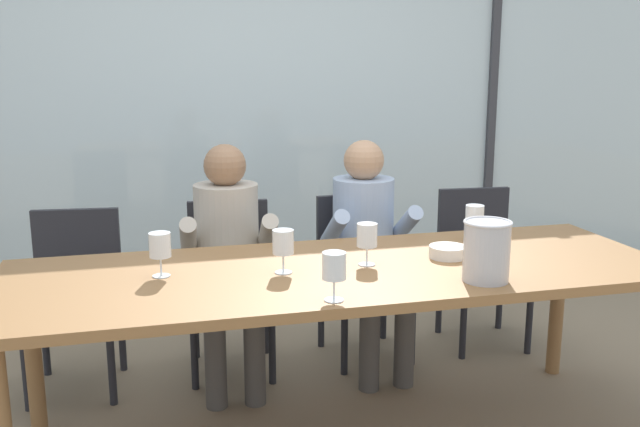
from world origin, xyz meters
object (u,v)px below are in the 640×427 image
Objects in this scene: chair_left_of_center at (230,273)px; person_beige_jumper at (228,249)px; wine_glass_near_bucket at (475,217)px; tasting_bowl at (448,252)px; wine_glass_by_left_taster at (334,268)px; ice_bucket_primary at (487,250)px; chair_right_of_center at (479,254)px; wine_glass_center_pour at (283,244)px; chair_center at (360,263)px; wine_glass_by_right_taster at (367,237)px; wine_glass_spare_empty at (160,247)px; dining_table at (341,284)px; person_pale_blue_shirt at (367,240)px; chair_near_curtain at (76,286)px.

chair_left_of_center is 0.24m from person_beige_jumper.
wine_glass_near_bucket is (1.05, -0.66, 0.38)m from chair_left_of_center.
wine_glass_by_left_taster is at bearing -146.42° from tasting_bowl.
wine_glass_by_left_taster is at bearing -173.00° from ice_bucket_primary.
tasting_bowl is (0.82, -0.86, 0.29)m from chair_left_of_center.
chair_right_of_center is 4.95× the size of wine_glass_center_pour.
wine_glass_by_right_taster is at bearing -109.71° from chair_center.
wine_glass_near_bucket is at bearing -66.86° from chair_center.
wine_glass_near_bucket is at bearing 67.84° from ice_bucket_primary.
chair_left_of_center is 1.00× the size of chair_right_of_center.
chair_center is at bearing 116.90° from wine_glass_near_bucket.
wine_glass_by_left_taster is 0.72m from wine_glass_spare_empty.
person_pale_blue_shirt is at bearing 64.37° from dining_table.
ice_bucket_primary is (0.12, -1.20, 0.38)m from chair_center.
wine_glass_near_bucket is 1.42m from wine_glass_spare_empty.
chair_center is 0.73× the size of person_pale_blue_shirt.
wine_glass_near_bucket reaches higher than chair_left_of_center.
ice_bucket_primary is at bearing 7.00° from wine_glass_by_left_taster.
wine_glass_spare_empty is (-1.79, -0.84, 0.38)m from chair_right_of_center.
tasting_bowl is at bearing -40.93° from chair_left_of_center.
ice_bucket_primary is at bearing -112.16° from wine_glass_near_bucket.
wine_glass_near_bucket is (0.22, 0.20, 0.09)m from tasting_bowl.
dining_table is 17.14× the size of tasting_bowl.
dining_table is at bearing -4.98° from wine_glass_spare_empty.
person_pale_blue_shirt is (0.35, 0.73, -0.02)m from dining_table.
person_pale_blue_shirt is 7.51× the size of tasting_bowl.
person_beige_jumper is at bearing -93.29° from chair_left_of_center.
chair_near_curtain and chair_center have the same top height.
person_beige_jumper is 6.79× the size of wine_glass_center_pour.
wine_glass_center_pour is 1.00× the size of wine_glass_spare_empty.
chair_center is 3.69× the size of ice_bucket_primary.
person_beige_jumper reaches higher than wine_glass_near_bucket.
wine_glass_near_bucket reaches higher than chair_right_of_center.
tasting_bowl is at bearing 3.97° from dining_table.
ice_bucket_primary is 1.34× the size of wine_glass_spare_empty.
wine_glass_by_right_taster is (-0.59, -0.23, 0.00)m from wine_glass_near_bucket.
wine_glass_near_bucket and wine_glass_spare_empty have the same top height.
wine_glass_center_pour is at bearing -176.57° from tasting_bowl.
person_beige_jumper is 1.20m from wine_glass_near_bucket.
person_beige_jumper is 0.78m from wine_glass_center_pour.
chair_near_curtain is at bearing 145.01° from wine_glass_by_right_taster.
wine_glass_by_right_taster is at bearing -108.64° from person_pale_blue_shirt.
dining_table is 3.13× the size of chair_near_curtain.
wine_glass_by_left_taster is 0.38m from wine_glass_center_pour.
person_beige_jumper reaches higher than ice_bucket_primary.
person_beige_jumper is (0.74, -0.13, 0.17)m from chair_near_curtain.
ice_bucket_primary is at bearing -49.91° from chair_left_of_center.
wine_glass_near_bucket is at bearing 20.88° from wine_glass_by_right_taster.
person_beige_jumper is at bearing 129.52° from ice_bucket_primary.
chair_left_of_center is at bearing 117.39° from wine_glass_by_right_taster.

